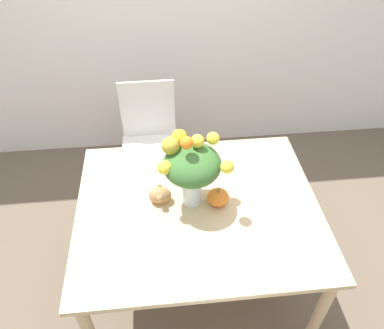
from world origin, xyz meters
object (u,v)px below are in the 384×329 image
flower_vase (191,166)px  turkey_figurine (160,192)px  dining_chair_near_window (150,142)px  pumpkin (218,197)px

flower_vase → turkey_figurine: 0.27m
flower_vase → dining_chair_near_window: (-0.22, 0.86, -0.52)m
flower_vase → dining_chair_near_window: flower_vase is taller
turkey_figurine → dining_chair_near_window: 0.88m
turkey_figurine → dining_chair_near_window: (-0.06, 0.82, -0.31)m
flower_vase → pumpkin: size_ratio=4.02×
pumpkin → turkey_figurine: 0.31m
pumpkin → turkey_figurine: size_ratio=0.71×
flower_vase → pumpkin: flower_vase is taller
flower_vase → pumpkin: (0.14, -0.03, -0.21)m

